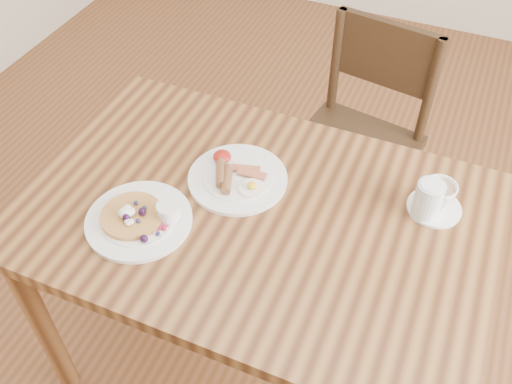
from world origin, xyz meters
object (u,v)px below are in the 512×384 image
teacup_saucer (437,198)px  pancake_plate (140,218)px  breakfast_plate (236,177)px  chair_far (359,135)px  dining_table (256,235)px  water_glass (428,200)px

teacup_saucer → pancake_plate: bearing=-153.6°
pancake_plate → breakfast_plate: (0.16, 0.23, -0.00)m
pancake_plate → teacup_saucer: 0.75m
chair_far → pancake_plate: bearing=76.5°
dining_table → water_glass: (0.40, 0.16, 0.15)m
breakfast_plate → pancake_plate: bearing=-124.5°
chair_far → breakfast_plate: (-0.20, -0.62, 0.27)m
chair_far → pancake_plate: (-0.36, -0.85, 0.27)m
breakfast_plate → teacup_saucer: size_ratio=1.93×
breakfast_plate → teacup_saucer: (0.51, 0.10, 0.03)m
dining_table → chair_far: (0.11, 0.70, -0.16)m
water_glass → pancake_plate: bearing=-155.0°
teacup_saucer → breakfast_plate: bearing=-168.6°
breakfast_plate → water_glass: 0.50m
chair_far → water_glass: chair_far is taller
chair_far → breakfast_plate: bearing=81.4°
chair_far → teacup_saucer: chair_far is taller
dining_table → teacup_saucer: size_ratio=8.57×
chair_far → water_glass: (0.29, -0.55, 0.31)m
dining_table → water_glass: size_ratio=11.25×
dining_table → breakfast_plate: size_ratio=4.44×
dining_table → teacup_saucer: (0.42, 0.19, 0.14)m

